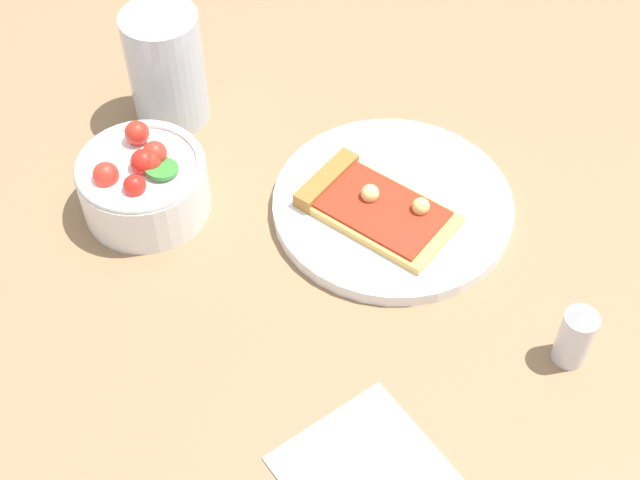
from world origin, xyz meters
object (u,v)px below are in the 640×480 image
object	(u,v)px
soda_glass	(167,70)
plate	(390,206)
salad_bowl	(143,183)
pepper_shaker	(576,334)
pizza_slice_main	(371,204)

from	to	relation	value
soda_glass	plate	bearing A→B (deg)	-49.14
salad_bowl	soda_glass	size ratio (longest dim) A/B	0.98
salad_bowl	pepper_shaker	distance (m)	0.42
salad_bowl	plate	bearing A→B (deg)	-18.71
pizza_slice_main	soda_glass	xyz separation A→B (m)	(-0.15, 0.21, 0.04)
pizza_slice_main	pepper_shaker	xyz separation A→B (m)	(0.11, -0.20, 0.01)
plate	pizza_slice_main	xyz separation A→B (m)	(-0.02, -0.00, 0.01)
plate	pepper_shaker	distance (m)	0.23
soda_glass	pepper_shaker	size ratio (longest dim) A/B	1.82
plate	pepper_shaker	size ratio (longest dim) A/B	3.37
pepper_shaker	plate	bearing A→B (deg)	113.45
pizza_slice_main	pepper_shaker	distance (m)	0.23
pepper_shaker	salad_bowl	bearing A→B (deg)	138.23
salad_bowl	pepper_shaker	size ratio (longest dim) A/B	1.78
soda_glass	pepper_shaker	distance (m)	0.49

